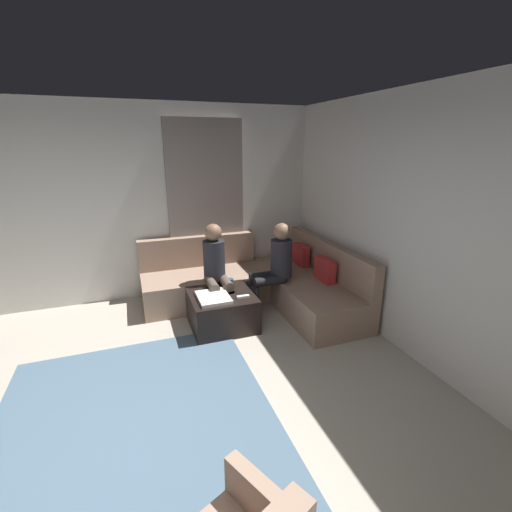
{
  "coord_description": "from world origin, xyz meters",
  "views": [
    {
      "loc": [
        2.23,
        0.22,
        2.16
      ],
      "look_at": [
        -1.63,
        1.63,
        0.85
      ],
      "focal_mm": 24.84,
      "sensor_mm": 36.0,
      "label": 1
    }
  ],
  "objects_px": {
    "sectional_couch": "(262,284)",
    "game_remote": "(243,296)",
    "ottoman": "(222,310)",
    "person_on_couch_back": "(274,265)",
    "coffee_mug": "(230,282)",
    "person_on_couch_side": "(216,267)"
  },
  "relations": [
    {
      "from": "ottoman",
      "to": "person_on_couch_side",
      "type": "distance_m",
      "value": 0.55
    },
    {
      "from": "coffee_mug",
      "to": "person_on_couch_back",
      "type": "xyz_separation_m",
      "value": [
        0.06,
        0.58,
        0.19
      ]
    },
    {
      "from": "person_on_couch_side",
      "to": "coffee_mug",
      "type": "bearing_deg",
      "value": 146.3
    },
    {
      "from": "person_on_couch_back",
      "to": "coffee_mug",
      "type": "bearing_deg",
      "value": 83.83
    },
    {
      "from": "person_on_couch_back",
      "to": "person_on_couch_side",
      "type": "height_order",
      "value": "same"
    },
    {
      "from": "person_on_couch_back",
      "to": "person_on_couch_side",
      "type": "xyz_separation_m",
      "value": [
        -0.17,
        -0.73,
        0.0
      ]
    },
    {
      "from": "game_remote",
      "to": "person_on_couch_back",
      "type": "xyz_separation_m",
      "value": [
        -0.34,
        0.54,
        0.23
      ]
    },
    {
      "from": "ottoman",
      "to": "coffee_mug",
      "type": "relative_size",
      "value": 8.0
    },
    {
      "from": "sectional_couch",
      "to": "person_on_couch_side",
      "type": "distance_m",
      "value": 0.79
    },
    {
      "from": "sectional_couch",
      "to": "ottoman",
      "type": "height_order",
      "value": "sectional_couch"
    },
    {
      "from": "person_on_couch_back",
      "to": "sectional_couch",
      "type": "bearing_deg",
      "value": 9.97
    },
    {
      "from": "ottoman",
      "to": "person_on_couch_back",
      "type": "bearing_deg",
      "value": 101.73
    },
    {
      "from": "sectional_couch",
      "to": "ottoman",
      "type": "relative_size",
      "value": 3.36
    },
    {
      "from": "sectional_couch",
      "to": "game_remote",
      "type": "xyz_separation_m",
      "value": [
        0.65,
        -0.48,
        0.15
      ]
    },
    {
      "from": "coffee_mug",
      "to": "person_on_couch_back",
      "type": "height_order",
      "value": "person_on_couch_back"
    },
    {
      "from": "ottoman",
      "to": "person_on_couch_back",
      "type": "xyz_separation_m",
      "value": [
        -0.16,
        0.76,
        0.45
      ]
    },
    {
      "from": "ottoman",
      "to": "coffee_mug",
      "type": "bearing_deg",
      "value": 140.71
    },
    {
      "from": "sectional_couch",
      "to": "person_on_couch_back",
      "type": "height_order",
      "value": "person_on_couch_back"
    },
    {
      "from": "sectional_couch",
      "to": "game_remote",
      "type": "bearing_deg",
      "value": -36.62
    },
    {
      "from": "ottoman",
      "to": "person_on_couch_back",
      "type": "height_order",
      "value": "person_on_couch_back"
    },
    {
      "from": "sectional_couch",
      "to": "coffee_mug",
      "type": "relative_size",
      "value": 26.84
    },
    {
      "from": "sectional_couch",
      "to": "person_on_couch_side",
      "type": "xyz_separation_m",
      "value": [
        0.15,
        -0.68,
        0.38
      ]
    }
  ]
}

